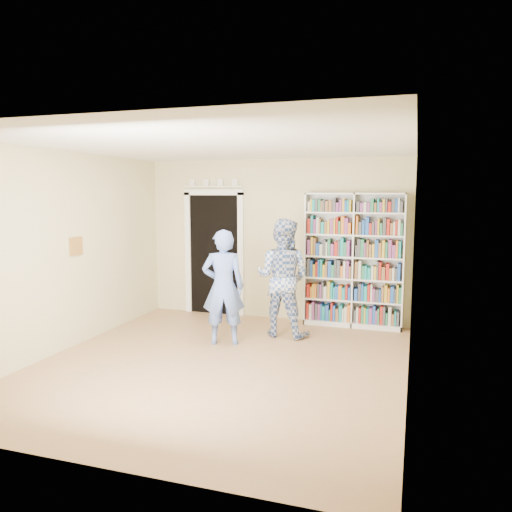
{
  "coord_description": "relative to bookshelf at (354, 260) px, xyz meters",
  "views": [
    {
      "loc": [
        2.27,
        -5.61,
        2.13
      ],
      "look_at": [
        0.18,
        0.9,
        1.27
      ],
      "focal_mm": 35.0,
      "sensor_mm": 36.0,
      "label": 1
    }
  ],
  "objects": [
    {
      "name": "floor",
      "position": [
        -1.35,
        -2.34,
        -1.08
      ],
      "size": [
        5.0,
        5.0,
        0.0
      ],
      "primitive_type": "plane",
      "color": "#A3734F",
      "rests_on": "ground"
    },
    {
      "name": "ceiling",
      "position": [
        -1.35,
        -2.34,
        1.62
      ],
      "size": [
        5.0,
        5.0,
        0.0
      ],
      "primitive_type": "plane",
      "rotation": [
        3.14,
        0.0,
        0.0
      ],
      "color": "white",
      "rests_on": "wall_back"
    },
    {
      "name": "wall_back",
      "position": [
        -1.35,
        0.16,
        0.27
      ],
      "size": [
        4.5,
        0.0,
        4.5
      ],
      "primitive_type": "plane",
      "rotation": [
        1.57,
        0.0,
        0.0
      ],
      "color": "beige",
      "rests_on": "floor"
    },
    {
      "name": "wall_left",
      "position": [
        -3.6,
        -2.34,
        0.27
      ],
      "size": [
        0.0,
        5.0,
        5.0
      ],
      "primitive_type": "plane",
      "rotation": [
        1.57,
        0.0,
        1.57
      ],
      "color": "beige",
      "rests_on": "floor"
    },
    {
      "name": "wall_right",
      "position": [
        0.9,
        -2.34,
        0.27
      ],
      "size": [
        0.0,
        5.0,
        5.0
      ],
      "primitive_type": "plane",
      "rotation": [
        1.57,
        0.0,
        -1.57
      ],
      "color": "beige",
      "rests_on": "floor"
    },
    {
      "name": "bookshelf",
      "position": [
        0.0,
        0.0,
        0.0
      ],
      "size": [
        1.56,
        0.29,
        2.14
      ],
      "rotation": [
        0.0,
        0.0,
        0.2
      ],
      "color": "white",
      "rests_on": "floor"
    },
    {
      "name": "doorway",
      "position": [
        -2.45,
        0.13,
        0.1
      ],
      "size": [
        1.1,
        0.08,
        2.43
      ],
      "color": "black",
      "rests_on": "floor"
    },
    {
      "name": "wall_art",
      "position": [
        -3.58,
        -2.14,
        0.32
      ],
      "size": [
        0.03,
        0.25,
        0.25
      ],
      "primitive_type": "cube",
      "color": "brown",
      "rests_on": "wall_left"
    },
    {
      "name": "man_blue",
      "position": [
        -1.63,
        -1.51,
        -0.26
      ],
      "size": [
        0.69,
        0.57,
        1.63
      ],
      "primitive_type": "imported",
      "rotation": [
        0.0,
        0.0,
        3.48
      ],
      "color": "#6282DA",
      "rests_on": "floor"
    },
    {
      "name": "man_plaid",
      "position": [
        -0.95,
        -0.84,
        -0.2
      ],
      "size": [
        0.93,
        0.76,
        1.76
      ],
      "primitive_type": "imported",
      "rotation": [
        0.0,
        0.0,
        3.03
      ],
      "color": "#315098",
      "rests_on": "floor"
    },
    {
      "name": "paper_sheet",
      "position": [
        -0.86,
        -1.05,
        0.02
      ],
      "size": [
        0.21,
        0.12,
        0.33
      ],
      "primitive_type": "cube",
      "rotation": [
        0.0,
        0.0,
        0.48
      ],
      "color": "white",
      "rests_on": "man_plaid"
    }
  ]
}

